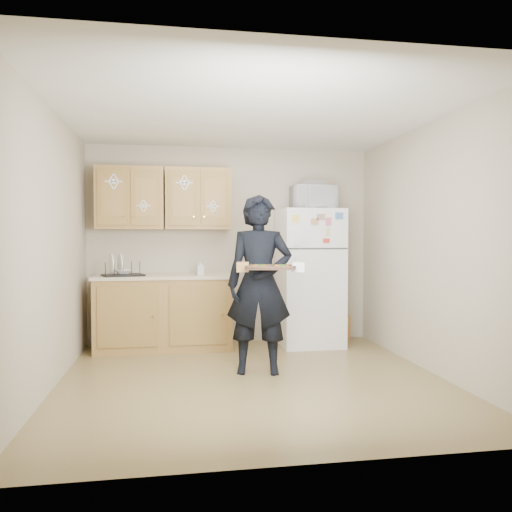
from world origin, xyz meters
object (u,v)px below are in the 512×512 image
(microwave, at_px, (313,198))
(baking_tray, at_px, (270,268))
(refrigerator, at_px, (310,277))
(person, at_px, (259,284))
(dish_rack, at_px, (123,268))

(microwave, bearing_deg, baking_tray, -123.37)
(refrigerator, distance_m, microwave, 1.00)
(refrigerator, bearing_deg, baking_tray, -118.11)
(refrigerator, xyz_separation_m, microwave, (0.03, -0.05, 0.99))
(person, relative_size, microwave, 3.38)
(microwave, distance_m, dish_rack, 2.45)
(refrigerator, height_order, baking_tray, refrigerator)
(person, bearing_deg, refrigerator, 64.79)
(refrigerator, height_order, person, person)
(person, xyz_separation_m, baking_tray, (0.05, -0.30, 0.18))
(refrigerator, xyz_separation_m, person, (-0.84, -1.19, 0.03))
(microwave, xyz_separation_m, dish_rack, (-2.30, 0.00, -0.86))
(refrigerator, distance_m, dish_rack, 2.28)
(refrigerator, relative_size, person, 0.96)
(refrigerator, relative_size, microwave, 3.25)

